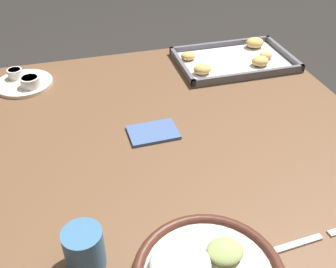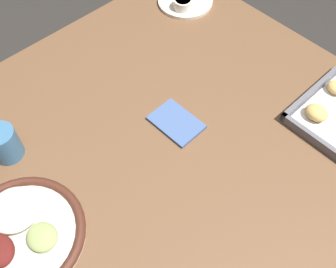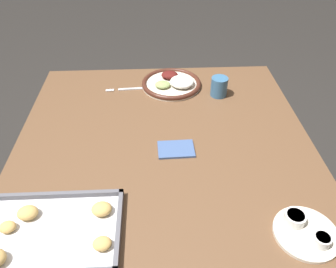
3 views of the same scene
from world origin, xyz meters
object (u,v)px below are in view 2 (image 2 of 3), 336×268
at_px(dinner_plate, 19,232).
at_px(saucer_plate, 185,0).
at_px(napkin, 176,122).
at_px(drinking_cup, 4,144).

height_order(dinner_plate, saucer_plate, dinner_plate).
relative_size(dinner_plate, napkin, 2.08).
xyz_separation_m(dinner_plate, saucer_plate, (-0.30, 0.75, -0.00)).
height_order(drinking_cup, napkin, drinking_cup).
bearing_deg(saucer_plate, drinking_cup, -80.62).
distance_m(dinner_plate, drinking_cup, 0.20).
height_order(dinner_plate, napkin, dinner_plate).
relative_size(drinking_cup, napkin, 0.65).
bearing_deg(drinking_cup, napkin, 59.16).
distance_m(saucer_plate, napkin, 0.46).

